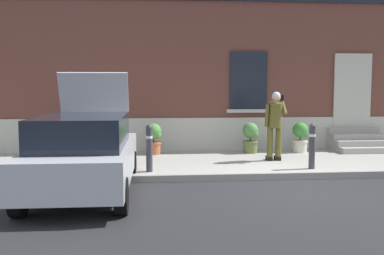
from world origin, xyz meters
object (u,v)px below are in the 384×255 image
(hatchback_car_silver, at_px, (84,153))
(bollard_near_person, at_px, (312,144))
(person_on_phone, at_px, (275,121))
(planter_cream, at_px, (300,136))
(planter_charcoal, at_px, (53,139))
(planter_olive, at_px, (251,137))
(bollard_far_left, at_px, (149,146))
(planter_terracotta, at_px, (154,138))

(hatchback_car_silver, distance_m, bollard_near_person, 5.09)
(person_on_phone, distance_m, planter_cream, 1.86)
(planter_charcoal, relative_size, planter_olive, 1.00)
(hatchback_car_silver, distance_m, person_on_phone, 5.03)
(bollard_near_person, relative_size, planter_charcoal, 1.22)
(bollard_far_left, distance_m, person_on_phone, 3.38)
(bollard_near_person, relative_size, bollard_far_left, 1.00)
(person_on_phone, bearing_deg, hatchback_car_silver, -159.17)
(hatchback_car_silver, xyz_separation_m, planter_olive, (4.06, 3.84, -0.19))
(bollard_far_left, distance_m, planter_terracotta, 2.51)
(bollard_far_left, height_order, planter_olive, bollard_far_left)
(bollard_far_left, height_order, person_on_phone, person_on_phone)
(bollard_near_person, bearing_deg, planter_cream, 76.61)
(bollard_near_person, xyz_separation_m, bollard_far_left, (-3.70, 0.00, 0.00))
(bollard_far_left, xyz_separation_m, planter_cream, (4.29, 2.49, -0.11))
(hatchback_car_silver, height_order, planter_cream, hatchback_car_silver)
(planter_charcoal, height_order, planter_olive, same)
(bollard_far_left, bearing_deg, planter_cream, 30.15)
(planter_olive, bearing_deg, planter_charcoal, -179.74)
(bollard_near_person, bearing_deg, hatchback_car_silver, -164.74)
(bollard_far_left, relative_size, planter_olive, 1.22)
(bollard_near_person, height_order, planter_terracotta, bollard_near_person)
(planter_charcoal, bearing_deg, planter_terracotta, 0.74)
(hatchback_car_silver, distance_m, planter_terracotta, 4.08)
(hatchback_car_silver, xyz_separation_m, bollard_far_left, (1.21, 1.34, -0.09))
(person_on_phone, xyz_separation_m, planter_cream, (1.14, 1.36, -0.54))
(bollard_near_person, height_order, bollard_far_left, same)
(bollard_near_person, distance_m, planter_terracotta, 4.37)
(hatchback_car_silver, height_order, planter_charcoal, hatchback_car_silver)
(person_on_phone, distance_m, planter_terracotta, 3.37)
(planter_olive, bearing_deg, bollard_near_person, -71.16)
(hatchback_car_silver, bearing_deg, bollard_far_left, 47.87)
(person_on_phone, xyz_separation_m, planter_olive, (-0.30, 1.36, -0.54))
(bollard_near_person, bearing_deg, person_on_phone, 115.81)
(hatchback_car_silver, bearing_deg, planter_cream, 34.85)
(planter_cream, bearing_deg, hatchback_car_silver, -145.15)
(planter_olive, bearing_deg, bollard_far_left, -138.78)
(planter_charcoal, bearing_deg, hatchback_car_silver, -69.86)
(bollard_near_person, relative_size, person_on_phone, 0.60)
(planter_charcoal, xyz_separation_m, planter_terracotta, (2.73, 0.04, 0.00))
(planter_terracotta, relative_size, planter_olive, 1.00)
(planter_cream, bearing_deg, person_on_phone, -130.10)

